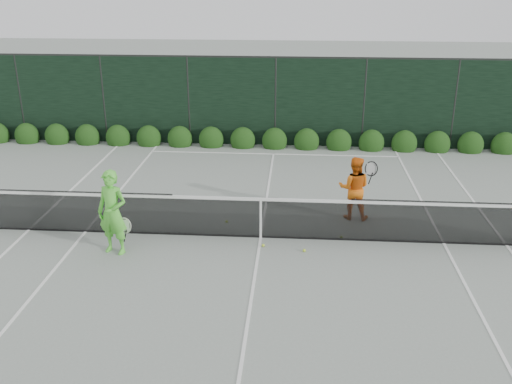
{
  "coord_description": "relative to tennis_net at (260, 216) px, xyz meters",
  "views": [
    {
      "loc": [
        0.77,
        -11.76,
        5.7
      ],
      "look_at": [
        -0.13,
        0.3,
        1.0
      ],
      "focal_mm": 40.0,
      "sensor_mm": 36.0,
      "label": 1
    }
  ],
  "objects": [
    {
      "name": "tennis_balls",
      "position": [
        0.53,
        -0.06,
        -0.5
      ],
      "size": [
        2.79,
        1.47,
        0.07
      ],
      "color": "#CBEE34",
      "rests_on": "ground"
    },
    {
      "name": "tennis_net",
      "position": [
        0.0,
        0.0,
        0.0
      ],
      "size": [
        12.9,
        0.1,
        1.07
      ],
      "color": "#11331A",
      "rests_on": "ground"
    },
    {
      "name": "player_woman",
      "position": [
        -3.06,
        -0.94,
        0.4
      ],
      "size": [
        0.77,
        0.6,
        1.86
      ],
      "rotation": [
        0.0,
        0.0,
        -0.26
      ],
      "color": "#5CD53E",
      "rests_on": "ground"
    },
    {
      "name": "ground",
      "position": [
        0.02,
        0.0,
        -0.53
      ],
      "size": [
        80.0,
        80.0,
        0.0
      ],
      "primitive_type": "plane",
      "color": "gray",
      "rests_on": "ground"
    },
    {
      "name": "hedge_row",
      "position": [
        0.02,
        7.15,
        -0.3
      ],
      "size": [
        31.66,
        0.65,
        0.94
      ],
      "color": "#13370F",
      "rests_on": "ground"
    },
    {
      "name": "court_lines",
      "position": [
        0.02,
        0.0,
        -0.53
      ],
      "size": [
        11.03,
        23.83,
        0.01
      ],
      "color": "white",
      "rests_on": "ground"
    },
    {
      "name": "player_man",
      "position": [
        2.21,
        1.29,
        0.26
      ],
      "size": [
        0.92,
        0.68,
        1.57
      ],
      "rotation": [
        0.0,
        0.0,
        3.02
      ],
      "color": "orange",
      "rests_on": "ground"
    },
    {
      "name": "windscreen_fence",
      "position": [
        0.02,
        -2.71,
        0.98
      ],
      "size": [
        32.0,
        21.07,
        3.06
      ],
      "color": "black",
      "rests_on": "ground"
    }
  ]
}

